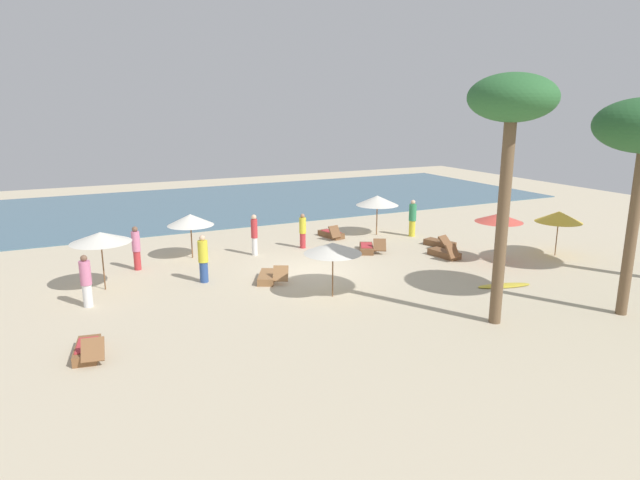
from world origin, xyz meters
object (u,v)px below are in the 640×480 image
Objects in this scene: lounger_0 at (440,243)px; person_1 at (203,259)px; umbrella_1 at (190,220)px; lounger_4 at (331,234)px; umbrella_3 at (100,237)px; lounger_2 at (368,248)px; person_3 at (254,234)px; person_0 at (136,248)px; person_4 at (412,218)px; umbrella_0 at (333,248)px; palm_2 at (512,109)px; umbrella_4 at (499,218)px; umbrella_2 at (377,200)px; person_2 at (86,281)px; umbrella_5 at (559,217)px; lounger_1 at (445,254)px; lounger_5 at (88,350)px; surfboard at (504,285)px; lounger_3 at (269,277)px; person_5 at (303,231)px.

person_1 is at bearing -177.91° from lounger_0.
umbrella_1 is 1.09× the size of person_1.
person_1 is at bearing -150.36° from lounger_4.
umbrella_3 reaches higher than lounger_4.
lounger_2 is 5.25m from person_3.
person_0 is 13.64m from person_4.
umbrella_0 is 0.27× the size of palm_2.
lounger_4 is at bearing 18.22° from person_3.
umbrella_3 reaches higher than lounger_0.
umbrella_4 is at bearing 5.76° from umbrella_0.
palm_2 is (-2.96, -11.83, 4.68)m from umbrella_2.
umbrella_4 reaches higher than person_2.
umbrella_5 is 18.28m from person_0.
person_4 reaches higher than lounger_1.
person_0 reaches higher than lounger_2.
lounger_5 is 0.96× the size of person_0.
lounger_5 is 4.11m from person_2.
person_2 is at bearing 161.10° from umbrella_0.
umbrella_2 is 1.08× the size of umbrella_5.
umbrella_5 is (18.72, -3.82, -0.20)m from umbrella_3.
lounger_4 is at bearing 94.11° from lounger_2.
umbrella_5 is at bearing -22.27° from lounger_1.
lounger_5 is 0.81× the size of surfboard.
lounger_3 is at bearing -135.57° from lounger_4.
person_1 is (-12.04, 2.76, -1.02)m from umbrella_4.
umbrella_2 is at bearing 1.51° from umbrella_1.
lounger_3 is 1.07× the size of person_5.
lounger_4 is at bearing 29.64° from person_1.
umbrella_4 is at bearing -46.52° from lounger_1.
surfboard is at bearing 41.72° from palm_2.
umbrella_1 is at bearing 173.65° from person_5.
umbrella_1 reaches higher than person_3.
person_3 reaches higher than lounger_0.
lounger_5 is 0.23× the size of palm_2.
lounger_1 is at bearing 14.11° from lounger_5.
person_5 is at bearing 29.16° from person_1.
umbrella_3 reaches higher than surfboard.
person_3 is at bearing 0.55° from person_0.
umbrella_0 is 1.13× the size of lounger_0.
umbrella_4 reaches higher than person_0.
lounger_0 is 5.51m from lounger_4.
lounger_1 is at bearing 133.48° from umbrella_4.
person_3 is 12.79m from palm_2.
person_5 is (-4.60, -0.83, -0.98)m from umbrella_2.
umbrella_2 reaches higher than surfboard.
lounger_1 is at bearing -28.28° from person_3.
umbrella_2 is 12.25m from person_0.
person_4 is 0.25× the size of palm_2.
umbrella_4 is at bearing -58.80° from lounger_4.
person_0 is 1.10× the size of person_5.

